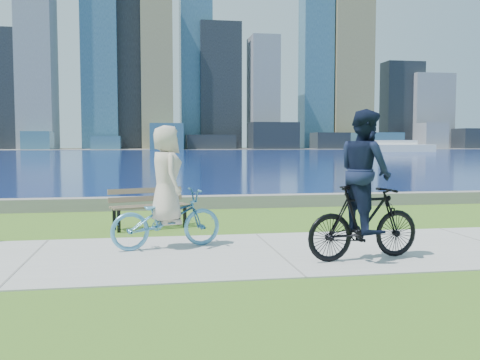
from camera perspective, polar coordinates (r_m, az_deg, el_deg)
The scene contains 10 objects.
ground at distance 9.14m, azimuth 3.87°, elevation -7.72°, with size 320.00×320.00×0.00m, color #396219.
concrete_path at distance 9.14m, azimuth 3.87°, elevation -7.66°, with size 80.00×3.50×0.02m, color #9F9F9A.
seawall at distance 15.14m, azimuth -1.62°, elevation -2.33°, with size 90.00×0.50×0.35m, color slate.
bay_water at distance 80.74m, azimuth -8.16°, elevation 2.74°, with size 320.00×131.00×0.01m, color #0C1C51.
far_shore at distance 138.72m, azimuth -8.78°, elevation 3.31°, with size 320.00×30.00×0.12m, color gray.
city_skyline at distance 139.17m, azimuth -9.50°, elevation 12.33°, with size 176.58×22.05×76.00m.
ferry_far at distance 102.79m, azimuth 15.71°, elevation 3.41°, with size 15.94×4.55×2.16m.
park_bench at distance 11.74m, azimuth -9.73°, elevation -2.53°, with size 1.76×1.05×0.86m.
cyclist_woman at distance 9.37m, azimuth -7.86°, elevation -2.42°, with size 1.14×2.06×2.13m.
cyclist_man at distance 8.59m, azimuth 13.14°, elevation -1.78°, with size 0.88×2.02×2.35m.
Camera 1 is at (-2.10, -8.70, 1.87)m, focal length 40.00 mm.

